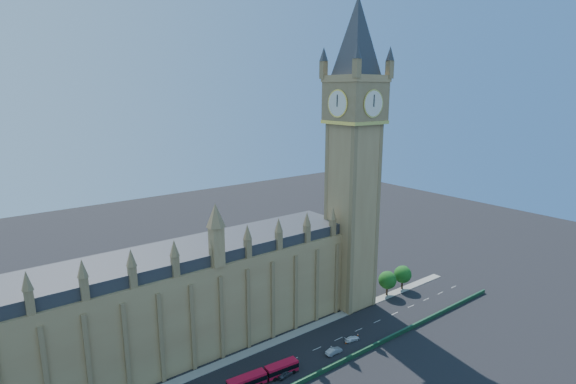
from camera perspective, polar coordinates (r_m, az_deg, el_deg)
ground at (r=121.31m, az=-0.90°, el=-21.09°), size 400.00×400.00×0.00m
palace_westminster at (r=121.33m, az=-17.31°, el=-14.13°), size 120.00×20.00×28.00m
elizabeth_tower at (r=137.12m, az=8.40°, el=7.16°), size 20.59×20.59×105.00m
bridge_parapet at (r=115.13m, az=2.00°, el=-22.81°), size 160.00×0.60×1.20m
kerb_north at (r=127.81m, az=-3.59°, el=-19.15°), size 160.00×3.00×0.16m
tree_east_near at (r=157.20m, az=12.54°, el=-10.79°), size 6.00×6.00×8.50m
tree_east_far at (r=163.00m, az=14.39°, el=-10.02°), size 6.00×6.00×8.50m
red_bus at (r=114.96m, az=-3.12°, el=-22.25°), size 18.46×4.38×3.11m
car_grey at (r=116.98m, az=-0.38°, el=-22.04°), size 4.92×2.44×1.61m
car_silver at (r=125.56m, az=5.85°, el=-19.44°), size 4.85×1.71×1.60m
car_white at (r=131.64m, az=8.14°, el=-17.95°), size 4.55×2.27×1.27m
cone_a at (r=130.34m, az=7.36°, el=-18.39°), size 0.63×0.63×0.78m
cone_b at (r=128.05m, az=5.51°, el=-18.98°), size 0.51×0.51×0.67m
cone_c at (r=126.62m, az=5.46°, el=-19.36°), size 0.47×0.47×0.75m
cone_d at (r=134.34m, az=8.85°, el=-17.46°), size 0.40×0.40×0.63m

